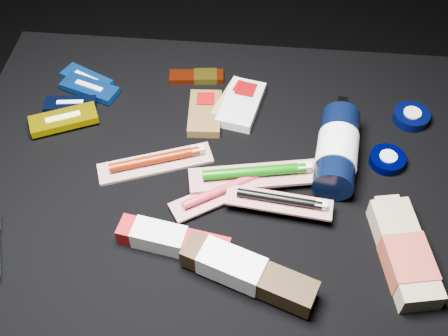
{
  "coord_description": "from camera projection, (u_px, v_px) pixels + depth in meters",
  "views": [
    {
      "loc": [
        0.08,
        -0.63,
        1.21
      ],
      "look_at": [
        0.01,
        0.01,
        0.42
      ],
      "focal_mm": 45.0,
      "sensor_mm": 36.0,
      "label": 1
    }
  ],
  "objects": [
    {
      "name": "luna_bar_0",
      "position": [
        87.0,
        79.0,
        1.19
      ],
      "size": [
        0.12,
        0.09,
        0.01
      ],
      "rotation": [
        0.0,
        0.0,
        -0.46
      ],
      "color": "#0E49B0",
      "rests_on": "cloth_table"
    },
    {
      "name": "toothpaste_carton_green",
      "position": [
        242.0,
        271.0,
        0.88
      ],
      "size": [
        0.22,
        0.12,
        0.04
      ],
      "rotation": [
        0.0,
        0.0,
        -0.35
      ],
      "color": "#301F0F",
      "rests_on": "cloth_table"
    },
    {
      "name": "toothbrush_pack_3",
      "position": [
        280.0,
        201.0,
        0.96
      ],
      "size": [
        0.19,
        0.06,
        0.02
      ],
      "rotation": [
        0.0,
        0.0,
        -0.11
      ],
      "color": "beige",
      "rests_on": "cloth_table"
    },
    {
      "name": "toothpaste_carton_red",
      "position": [
        169.0,
        239.0,
        0.92
      ],
      "size": [
        0.19,
        0.07,
        0.04
      ],
      "rotation": [
        0.0,
        0.0,
        -0.17
      ],
      "color": "maroon",
      "rests_on": "cloth_table"
    },
    {
      "name": "bodywash_bottle",
      "position": [
        404.0,
        254.0,
        0.9
      ],
      "size": [
        0.1,
        0.21,
        0.04
      ],
      "rotation": [
        0.0,
        0.0,
        0.2
      ],
      "color": "tan",
      "rests_on": "cloth_table"
    },
    {
      "name": "toothbrush_pack_1",
      "position": [
        224.0,
        191.0,
        0.99
      ],
      "size": [
        0.18,
        0.14,
        0.02
      ],
      "rotation": [
        0.0,
        0.0,
        0.58
      ],
      "color": "beige",
      "rests_on": "cloth_table"
    },
    {
      "name": "toothbrush_pack_0",
      "position": [
        157.0,
        161.0,
        1.04
      ],
      "size": [
        0.22,
        0.12,
        0.02
      ],
      "rotation": [
        0.0,
        0.0,
        0.36
      ],
      "color": "silver",
      "rests_on": "cloth_table"
    },
    {
      "name": "clif_bar_1",
      "position": [
        242.0,
        103.0,
        1.14
      ],
      "size": [
        0.1,
        0.14,
        0.02
      ],
      "rotation": [
        0.0,
        0.0,
        -0.2
      ],
      "color": "silver",
      "rests_on": "cloth_table"
    },
    {
      "name": "luna_bar_1",
      "position": [
        90.0,
        88.0,
        1.16
      ],
      "size": [
        0.13,
        0.08,
        0.02
      ],
      "rotation": [
        0.0,
        0.0,
        -0.34
      ],
      "color": "#0D3D97",
      "rests_on": "cloth_table"
    },
    {
      "name": "luna_bar_3",
      "position": [
        64.0,
        120.0,
        1.1
      ],
      "size": [
        0.14,
        0.1,
        0.02
      ],
      "rotation": [
        0.0,
        0.0,
        0.43
      ],
      "color": "#BA9E00",
      "rests_on": "cloth_table"
    },
    {
      "name": "lotion_bottle",
      "position": [
        337.0,
        150.0,
        1.02
      ],
      "size": [
        0.09,
        0.24,
        0.07
      ],
      "rotation": [
        0.0,
        0.0,
        -0.12
      ],
      "color": "black",
      "rests_on": "cloth_table"
    },
    {
      "name": "cream_tin_upper",
      "position": [
        411.0,
        116.0,
        1.11
      ],
      "size": [
        0.07,
        0.07,
        0.02
      ],
      "rotation": [
        0.0,
        0.0,
        0.31
      ],
      "color": "black",
      "rests_on": "cloth_table"
    },
    {
      "name": "power_bar",
      "position": [
        200.0,
        77.0,
        1.19
      ],
      "size": [
        0.12,
        0.05,
        0.01
      ],
      "rotation": [
        0.0,
        0.0,
        0.11
      ],
      "color": "#6C1A07",
      "rests_on": "cloth_table"
    },
    {
      "name": "cream_tin_lower",
      "position": [
        387.0,
        160.0,
        1.04
      ],
      "size": [
        0.07,
        0.07,
        0.02
      ],
      "rotation": [
        0.0,
        0.0,
        -0.08
      ],
      "color": "black",
      "rests_on": "cloth_table"
    },
    {
      "name": "ground",
      "position": [
        217.0,
        282.0,
        1.33
      ],
      "size": [
        3.0,
        3.0,
        0.0
      ],
      "primitive_type": "plane",
      "color": "black",
      "rests_on": "ground"
    },
    {
      "name": "clif_bar_2",
      "position": [
        238.0,
        100.0,
        1.14
      ],
      "size": [
        0.1,
        0.13,
        0.02
      ],
      "rotation": [
        0.0,
        0.0,
        -0.32
      ],
      "color": "#A18F51",
      "rests_on": "cloth_table"
    },
    {
      "name": "toothbrush_pack_2",
      "position": [
        256.0,
        174.0,
        1.0
      ],
      "size": [
        0.24,
        0.1,
        0.03
      ],
      "rotation": [
        0.0,
        0.0,
        0.19
      ],
      "color": "beige",
      "rests_on": "cloth_table"
    },
    {
      "name": "luna_bar_2",
      "position": [
        70.0,
        104.0,
        1.13
      ],
      "size": [
        0.11,
        0.05,
        0.01
      ],
      "rotation": [
        0.0,
        0.0,
        0.13
      ],
      "color": "black",
      "rests_on": "cloth_table"
    },
    {
      "name": "clif_bar_0",
      "position": [
        205.0,
        111.0,
        1.12
      ],
      "size": [
        0.07,
        0.12,
        0.02
      ],
      "rotation": [
        0.0,
        0.0,
        0.06
      ],
      "color": "brown",
      "rests_on": "cloth_table"
    },
    {
      "name": "cloth_table",
      "position": [
        216.0,
        237.0,
        1.18
      ],
      "size": [
        0.98,
        0.78,
        0.4
      ],
      "primitive_type": "cube",
      "color": "black",
      "rests_on": "ground"
    }
  ]
}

